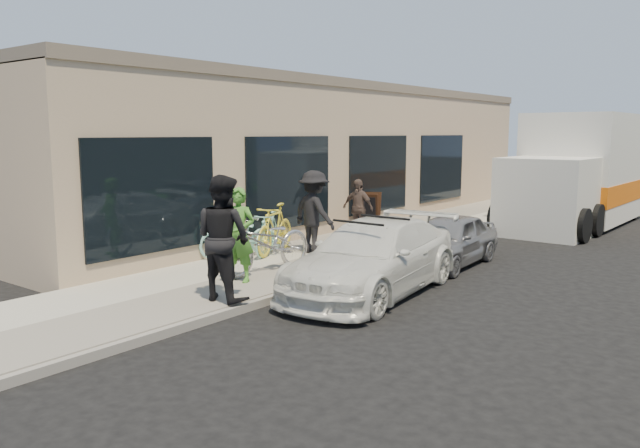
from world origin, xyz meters
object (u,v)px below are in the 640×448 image
Objects in this scene: sedan_white at (373,257)px; tandem_bike at (268,243)px; moving_truck at (578,176)px; bike_rack at (227,235)px; cruiser_bike_a at (269,233)px; cruiser_bike_c at (275,229)px; bystander_a at (314,212)px; sedan_silver at (448,240)px; cruiser_bike_b at (238,236)px; bystander_b at (358,208)px; sandwich_board at (368,211)px; woman_rider at (239,235)px; man_standing at (223,238)px.

sedan_white is 2.08× the size of tandem_bike.
moving_truck reaches higher than tandem_bike.
cruiser_bike_a is (0.38, 0.91, -0.03)m from bike_rack.
bystander_a is (0.66, 0.54, 0.37)m from cruiser_bike_c.
cruiser_bike_a reaches higher than sedan_silver.
cruiser_bike_a is (-1.18, 1.34, -0.10)m from tandem_bike.
cruiser_bike_c is at bearing -109.80° from moving_truck.
bystander_b is (0.53, 3.72, 0.28)m from cruiser_bike_b.
moving_truck is (4.04, 10.77, 0.84)m from bike_rack.
bystander_b reaches higher than sandwich_board.
moving_truck is 12.28m from woman_rider.
sandwich_board is at bearing 107.43° from bystander_b.
cruiser_bike_a is at bearing 67.52° from bike_rack.
man_standing reaches higher than bystander_b.
tandem_bike is (1.39, -5.55, 0.05)m from sandwich_board.
tandem_bike reaches higher than cruiser_bike_c.
sedan_white is 3.40m from cruiser_bike_a.
cruiser_bike_a is at bearing 135.41° from tandem_bike.
bike_rack is at bearing 174.28° from sedan_white.
bike_rack is 0.38× the size of tandem_bike.
man_standing reaches higher than bystander_a.
cruiser_bike_b is (-3.61, -2.60, 0.06)m from sedan_silver.
sedan_silver is 1.84× the size of cruiser_bike_b.
bystander_a is at bearing -81.55° from bystander_b.
moving_truck is at bearing 84.07° from sedan_silver.
sandwich_board is at bearing 118.72° from sedan_white.
moving_truck is (0.40, 7.86, 0.94)m from sedan_silver.
woman_rider is at bearing -81.62° from cruiser_bike_a.
sedan_white is at bearing -0.23° from bike_rack.
moving_truck reaches higher than bystander_a.
woman_rider is (-2.02, -4.17, 0.45)m from sedan_silver.
cruiser_bike_b is at bearing -101.04° from bystander_b.
cruiser_bike_b is at bearing -113.63° from sandwich_board.
man_standing is at bearing -95.91° from sandwich_board.
sandwich_board reaches higher than cruiser_bike_a.
bike_rack is 0.46× the size of cruiser_bike_c.
tandem_bike is at bearing 76.75° from woman_rider.
tandem_bike is at bearing -98.01° from sandwich_board.
moving_truck is at bearing 82.43° from sedan_white.
sedan_silver is 4.45m from cruiser_bike_b.
bike_rack is at bearing -100.82° from bystander_b.
cruiser_bike_c is (-3.26, -1.83, 0.15)m from sedan_silver.
sedan_white is at bearing 15.20° from tandem_bike.
woman_rider reaches higher than sandwich_board.
sandwich_board is 0.56× the size of bystander_a.
bike_rack is 4.08m from bystander_b.
sedan_white reaches higher than sedan_silver.
cruiser_bike_a reaches higher than bike_rack.
sandwich_board is at bearing 84.59° from woman_rider.
man_standing reaches higher than bike_rack.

